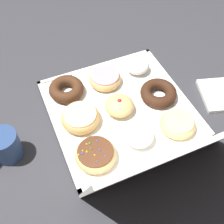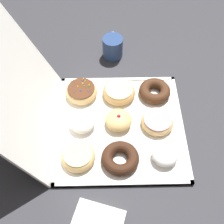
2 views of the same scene
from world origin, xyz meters
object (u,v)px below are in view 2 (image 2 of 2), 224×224
object	(u,v)px
chocolate_cake_ring_donut_2	(155,91)
glazed_ring_donut_5	(118,92)
jelly_filled_donut_4	(119,120)
coffee_mug	(113,46)
powdered_filled_donut_7	(82,122)
glazed_ring_donut_6	(78,156)
pink_frosted_donut_1	(157,121)
chocolate_cake_ring_donut_3	(120,158)
sprinkle_donut_8	(81,91)
donut_box	(120,126)
powdered_filled_donut_0	(165,155)

from	to	relation	value
chocolate_cake_ring_donut_2	glazed_ring_donut_5	world-z (taller)	glazed_ring_donut_5
jelly_filled_donut_4	coffee_mug	size ratio (longest dim) A/B	0.89
chocolate_cake_ring_donut_2	powdered_filled_donut_7	world-z (taller)	powdered_filled_donut_7
jelly_filled_donut_4	glazed_ring_donut_6	bearing A→B (deg)	135.20
pink_frosted_donut_1	jelly_filled_donut_4	bearing A→B (deg)	88.67
chocolate_cake_ring_donut_3	powdered_filled_donut_7	bearing A→B (deg)	42.64
chocolate_cake_ring_donut_2	glazed_ring_donut_5	distance (m)	0.14
coffee_mug	sprinkle_donut_8	bearing A→B (deg)	152.07
pink_frosted_donut_1	glazed_ring_donut_5	bearing A→B (deg)	44.62
pink_frosted_donut_1	powdered_filled_donut_7	xyz separation A→B (m)	(-0.00, 0.26, 0.00)
glazed_ring_donut_6	sprinkle_donut_8	size ratio (longest dim) A/B	0.93
donut_box	coffee_mug	size ratio (longest dim) A/B	4.23
pink_frosted_donut_1	sprinkle_donut_8	size ratio (longest dim) A/B	0.96
powdered_filled_donut_0	sprinkle_donut_8	distance (m)	0.38
pink_frosted_donut_1	chocolate_cake_ring_donut_2	xyz separation A→B (m)	(0.13, -0.01, -0.00)
sprinkle_donut_8	coffee_mug	world-z (taller)	coffee_mug
powdered_filled_donut_7	glazed_ring_donut_5	bearing A→B (deg)	-43.12
powdered_filled_donut_0	coffee_mug	distance (m)	0.52
jelly_filled_donut_4	coffee_mug	distance (m)	0.36
donut_box	glazed_ring_donut_6	bearing A→B (deg)	132.66
pink_frosted_donut_1	chocolate_cake_ring_donut_3	world-z (taller)	same
chocolate_cake_ring_donut_3	jelly_filled_donut_4	distance (m)	0.14
chocolate_cake_ring_donut_2	glazed_ring_donut_5	size ratio (longest dim) A/B	0.97
chocolate_cake_ring_donut_3	glazed_ring_donut_5	distance (m)	0.27
pink_frosted_donut_1	chocolate_cake_ring_donut_3	size ratio (longest dim) A/B	0.93
jelly_filled_donut_4	sprinkle_donut_8	bearing A→B (deg)	44.96
powdered_filled_donut_0	powdered_filled_donut_7	world-z (taller)	powdered_filled_donut_7
chocolate_cake_ring_donut_3	jelly_filled_donut_4	world-z (taller)	jelly_filled_donut_4
powdered_filled_donut_0	jelly_filled_donut_4	xyz separation A→B (m)	(0.14, 0.14, 0.00)
donut_box	coffee_mug	distance (m)	0.37
chocolate_cake_ring_donut_2	jelly_filled_donut_4	size ratio (longest dim) A/B	1.27
glazed_ring_donut_5	powdered_filled_donut_0	bearing A→B (deg)	-152.18
chocolate_cake_ring_donut_3	glazed_ring_donut_5	world-z (taller)	glazed_ring_donut_5
powdered_filled_donut_7	chocolate_cake_ring_donut_3	bearing A→B (deg)	-137.36
donut_box	glazed_ring_donut_6	size ratio (longest dim) A/B	4.01
donut_box	jelly_filled_donut_4	xyz separation A→B (m)	(0.01, 0.01, 0.03)
donut_box	glazed_ring_donut_5	world-z (taller)	glazed_ring_donut_5
glazed_ring_donut_6	powdered_filled_donut_7	distance (m)	0.13
sprinkle_donut_8	jelly_filled_donut_4	bearing A→B (deg)	-135.04
chocolate_cake_ring_donut_3	powdered_filled_donut_7	distance (m)	0.18
sprinkle_donut_8	chocolate_cake_ring_donut_3	bearing A→B (deg)	-154.13
chocolate_cake_ring_donut_3	pink_frosted_donut_1	bearing A→B (deg)	-43.54
powdered_filled_donut_0	glazed_ring_donut_5	xyz separation A→B (m)	(0.26, 0.14, -0.00)
powdered_filled_donut_0	glazed_ring_donut_6	xyz separation A→B (m)	(0.00, 0.28, -0.00)
donut_box	sprinkle_donut_8	world-z (taller)	sprinkle_donut_8
chocolate_cake_ring_donut_3	glazed_ring_donut_6	xyz separation A→B (m)	(0.01, 0.13, 0.00)
powdered_filled_donut_0	jelly_filled_donut_4	distance (m)	0.20
glazed_ring_donut_6	powdered_filled_donut_7	bearing A→B (deg)	-4.07
jelly_filled_donut_4	sprinkle_donut_8	xyz separation A→B (m)	(0.13, 0.13, -0.00)
powdered_filled_donut_0	pink_frosted_donut_1	bearing A→B (deg)	4.09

